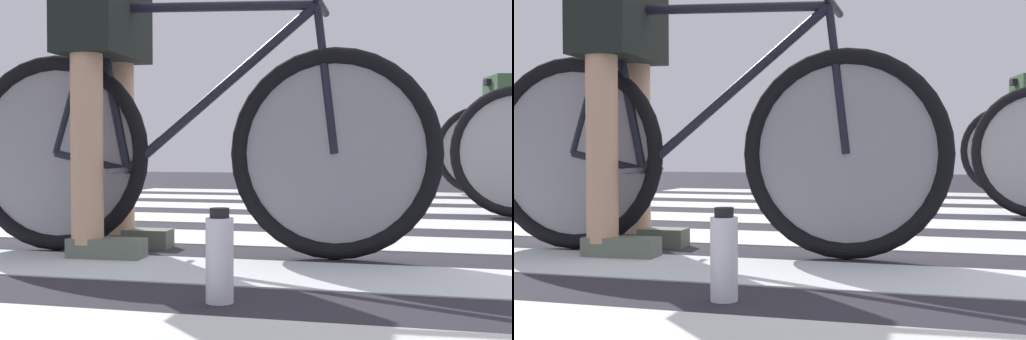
{
  "view_description": "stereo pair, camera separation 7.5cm",
  "coord_description": "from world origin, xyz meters",
  "views": [
    {
      "loc": [
        -0.06,
        -3.36,
        0.4
      ],
      "look_at": [
        -0.68,
        -0.87,
        0.32
      ],
      "focal_mm": 49.16,
      "sensor_mm": 36.0,
      "label": 1
    },
    {
      "loc": [
        0.02,
        -3.36,
        0.4
      ],
      "look_at": [
        -0.68,
        -0.87,
        0.32
      ],
      "focal_mm": 49.16,
      "sensor_mm": 36.0,
      "label": 2
    }
  ],
  "objects": [
    {
      "name": "cyclist_1_of_3",
      "position": [
        -1.2,
        -1.05,
        0.65
      ],
      "size": [
        0.32,
        0.42,
        0.98
      ],
      "rotation": [
        0.0,
        0.0,
        0.04
      ],
      "color": "tan",
      "rests_on": "ground"
    },
    {
      "name": "crosswalk_markings",
      "position": [
        0.02,
        -0.19,
        0.02
      ],
      "size": [
        5.39,
        5.79,
        0.0
      ],
      "color": "silver",
      "rests_on": "ground"
    },
    {
      "name": "water_bottle",
      "position": [
        -0.56,
        -1.74,
        0.13
      ],
      "size": [
        0.07,
        0.07,
        0.23
      ],
      "color": "silver",
      "rests_on": "ground"
    },
    {
      "name": "ground",
      "position": [
        0.0,
        0.0,
        0.01
      ],
      "size": [
        18.0,
        14.0,
        0.02
      ],
      "color": "#29282F"
    },
    {
      "name": "bicycle_1_of_3",
      "position": [
        -0.89,
        -1.03,
        0.41
      ],
      "size": [
        1.74,
        0.52,
        0.93
      ],
      "rotation": [
        0.0,
        0.0,
        0.04
      ],
      "color": "black",
      "rests_on": "ground"
    }
  ]
}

